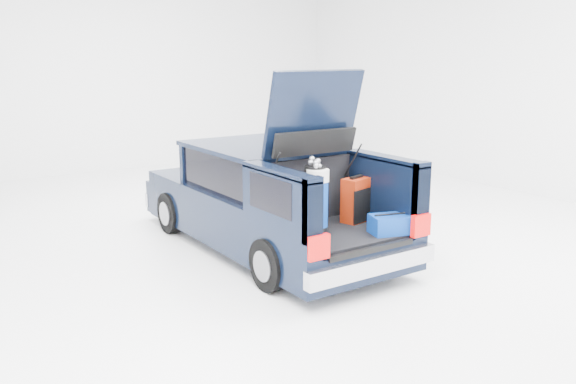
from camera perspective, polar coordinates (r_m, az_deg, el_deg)
ground at (r=8.58m, az=-1.87°, el=-5.23°), size 14.00×14.00×0.00m
car at (r=8.48m, az=-2.29°, el=-0.72°), size 1.87×4.65×2.47m
red_suitcase at (r=7.63m, az=6.40°, el=-0.77°), size 0.40×0.31×0.58m
black_golf_bag at (r=7.10m, az=2.45°, el=-0.65°), size 0.30×0.32×0.89m
blue_golf_bag at (r=7.02m, az=2.78°, el=-0.89°), size 0.31×0.31×0.87m
blue_duffel at (r=7.22m, az=9.54°, el=-2.98°), size 0.53×0.42×0.24m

